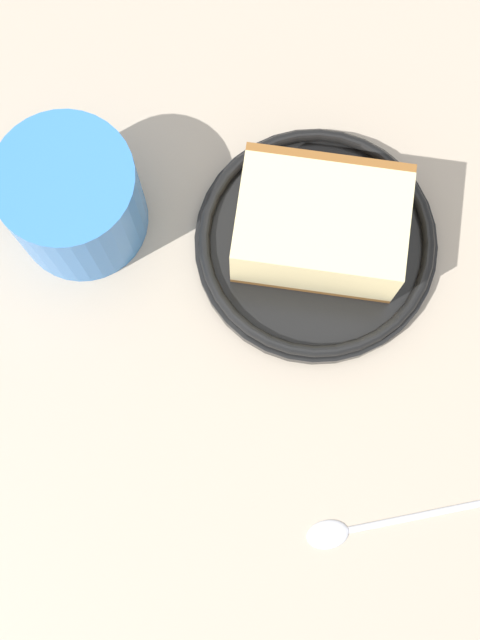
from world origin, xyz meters
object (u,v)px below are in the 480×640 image
object	(u,v)px
tea_mug	(71,199)
teaspoon	(360,528)
small_plate	(316,243)
cake_slice	(320,225)

from	to	relation	value
tea_mug	teaspoon	xyz separation A→B (cm)	(28.00, -11.94, -4.09)
small_plate	tea_mug	world-z (taller)	tea_mug
cake_slice	teaspoon	bearing A→B (deg)	-57.42
teaspoon	cake_slice	bearing A→B (deg)	122.58
tea_mug	teaspoon	bearing A→B (deg)	-23.10
cake_slice	tea_mug	distance (cm)	17.66
small_plate	teaspoon	world-z (taller)	small_plate
tea_mug	teaspoon	size ratio (longest dim) A/B	1.05
small_plate	teaspoon	bearing A→B (deg)	-57.22
cake_slice	teaspoon	world-z (taller)	cake_slice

